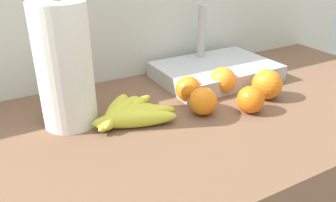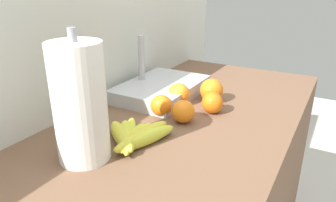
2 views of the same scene
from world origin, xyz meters
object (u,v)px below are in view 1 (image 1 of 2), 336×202
(orange_back_right, at_px, (267,84))
(paper_towel_roll, at_px, (65,66))
(banana_bunch, at_px, (127,114))
(sink_basin, at_px, (215,70))
(orange_back_left, at_px, (251,99))
(orange_center, at_px, (223,81))
(orange_front, at_px, (188,89))
(orange_far_right, at_px, (203,101))

(orange_back_right, xyz_separation_m, paper_towel_roll, (-0.50, 0.12, 0.10))
(banana_bunch, xyz_separation_m, sink_basin, (0.35, 0.13, 0.01))
(orange_back_left, relative_size, orange_center, 0.92)
(orange_front, xyz_separation_m, sink_basin, (0.16, 0.10, -0.01))
(banana_bunch, bearing_deg, orange_front, 8.69)
(orange_center, relative_size, sink_basin, 0.21)
(orange_center, bearing_deg, orange_far_right, -146.67)
(banana_bunch, bearing_deg, orange_back_right, -9.13)
(banana_bunch, xyz_separation_m, orange_back_right, (0.38, -0.06, 0.02))
(orange_far_right, relative_size, orange_center, 0.93)
(paper_towel_roll, xyz_separation_m, sink_basin, (0.47, 0.06, -0.12))
(orange_back_right, bearing_deg, paper_towel_roll, 166.24)
(orange_back_left, relative_size, orange_back_right, 0.84)
(orange_far_right, xyz_separation_m, orange_center, (0.12, 0.08, 0.00))
(orange_far_right, height_order, orange_center, orange_center)
(orange_far_right, xyz_separation_m, sink_basin, (0.17, 0.18, -0.01))
(banana_bunch, bearing_deg, paper_towel_roll, 152.60)
(paper_towel_roll, distance_m, sink_basin, 0.49)
(orange_back_right, relative_size, orange_front, 1.19)
(orange_far_right, height_order, paper_towel_roll, paper_towel_roll)
(paper_towel_roll, bearing_deg, sink_basin, 7.91)
(banana_bunch, relative_size, orange_front, 3.02)
(orange_back_left, height_order, orange_back_right, orange_back_right)
(orange_center, height_order, paper_towel_roll, paper_towel_roll)
(orange_center, distance_m, paper_towel_roll, 0.43)
(orange_back_left, bearing_deg, orange_front, 127.03)
(orange_back_right, distance_m, orange_front, 0.21)
(banana_bunch, distance_m, paper_towel_roll, 0.18)
(banana_bunch, relative_size, orange_back_left, 3.00)
(orange_far_right, bearing_deg, banana_bunch, 163.13)
(orange_back_left, distance_m, orange_center, 0.13)
(orange_far_right, height_order, orange_back_left, same)
(orange_far_right, distance_m, sink_basin, 0.25)
(orange_back_left, xyz_separation_m, orange_center, (0.01, 0.13, 0.00))
(orange_front, relative_size, sink_basin, 0.19)
(orange_back_right, height_order, paper_towel_roll, paper_towel_roll)
(orange_front, distance_m, sink_basin, 0.19)
(orange_center, height_order, orange_front, orange_center)
(orange_far_right, bearing_deg, sink_basin, 46.63)
(sink_basin, bearing_deg, orange_back_right, -79.77)
(orange_front, distance_m, paper_towel_roll, 0.33)
(banana_bunch, xyz_separation_m, orange_far_right, (0.18, -0.05, 0.02))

